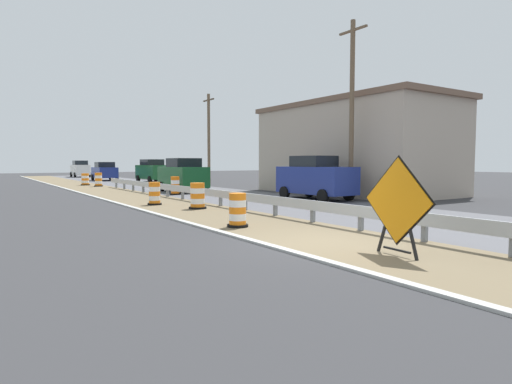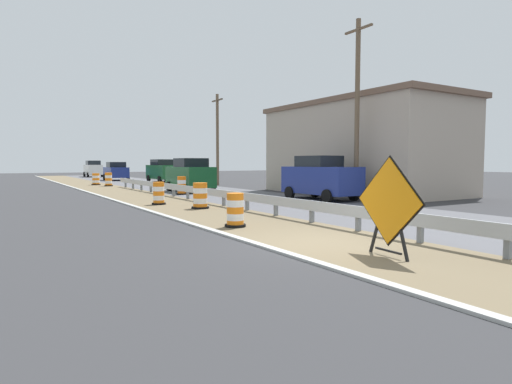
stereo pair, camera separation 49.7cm
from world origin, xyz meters
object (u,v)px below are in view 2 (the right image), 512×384
traffic_barrel_far (182,186)px  traffic_barrel_mid (159,194)px  traffic_barrel_close (200,197)px  car_trailing_far_lane (93,169)px  traffic_barrel_farthest (96,180)px  car_lead_near_lane (190,175)px  car_lead_far_lane (116,171)px  warning_sign_diamond (389,204)px  car_mid_far_lane (321,178)px  utility_pole_near (357,108)px  car_trailing_near_lane (163,171)px  traffic_barrel_farther (109,180)px  utility_pole_mid (217,138)px  traffic_barrel_nearest (235,212)px

traffic_barrel_far → traffic_barrel_mid: bearing=-121.6°
traffic_barrel_close → car_trailing_far_lane: size_ratio=0.23×
traffic_barrel_farthest → car_lead_near_lane: car_lead_near_lane is taller
car_lead_far_lane → car_trailing_far_lane: car_trailing_far_lane is taller
warning_sign_diamond → car_mid_far_lane: bearing=-119.2°
traffic_barrel_close → utility_pole_near: 9.26m
car_trailing_near_lane → traffic_barrel_farthest: bearing=-70.3°
traffic_barrel_farther → traffic_barrel_far: bearing=-82.2°
car_lead_near_lane → utility_pole_mid: (5.05, 6.10, 2.84)m
warning_sign_diamond → car_lead_far_lane: warning_sign_diamond is taller
utility_pole_mid → traffic_barrel_farther: bearing=156.8°
warning_sign_diamond → traffic_barrel_farthest: (0.70, 32.20, -0.63)m
traffic_barrel_close → traffic_barrel_mid: traffic_barrel_close is taller
traffic_barrel_close → car_lead_near_lane: size_ratio=0.26×
car_trailing_far_lane → car_lead_far_lane: bearing=-179.0°
car_lead_near_lane → car_lead_far_lane: 20.83m
traffic_barrel_nearest → car_lead_far_lane: size_ratio=0.24×
car_trailing_near_lane → utility_pole_near: bearing=0.6°
warning_sign_diamond → traffic_barrel_farthest: warning_sign_diamond is taller
warning_sign_diamond → car_lead_near_lane: size_ratio=0.51×
traffic_barrel_nearest → car_trailing_near_lane: 30.92m
traffic_barrel_farthest → car_lead_near_lane: 12.51m
traffic_barrel_mid → car_mid_far_lane: (7.95, -1.86, 0.66)m
car_lead_near_lane → car_trailing_far_lane: bearing=-1.2°
traffic_barrel_nearest → traffic_barrel_farthest: traffic_barrel_nearest is taller
traffic_barrel_far → car_trailing_near_lane: car_trailing_near_lane is taller
utility_pole_near → traffic_barrel_nearest: bearing=-154.0°
traffic_barrel_nearest → car_trailing_near_lane: size_ratio=0.22×
car_trailing_near_lane → utility_pole_near: 25.45m
car_trailing_far_lane → car_lead_near_lane: bearing=-178.9°
car_mid_far_lane → utility_pole_near: bearing=41.2°
traffic_barrel_close → car_lead_near_lane: (3.71, 9.83, 0.61)m
warning_sign_diamond → traffic_barrel_far: bearing=-93.6°
car_trailing_near_lane → car_trailing_far_lane: size_ratio=1.00×
car_trailing_near_lane → car_lead_far_lane: car_trailing_near_lane is taller
traffic_barrel_nearest → utility_pole_near: utility_pole_near is taller
warning_sign_diamond → utility_pole_mid: utility_pole_mid is taller
car_mid_far_lane → traffic_barrel_farthest: bearing=-164.0°
traffic_barrel_nearest → traffic_barrel_far: 13.40m
traffic_barrel_close → utility_pole_mid: utility_pole_mid is taller
traffic_barrel_nearest → car_trailing_far_lane: 49.41m
traffic_barrel_farthest → warning_sign_diamond: bearing=-91.2°
car_mid_far_lane → traffic_barrel_far: bearing=-147.9°
traffic_barrel_close → traffic_barrel_mid: bearing=109.5°
car_lead_near_lane → car_trailing_near_lane: bearing=-13.2°
warning_sign_diamond → utility_pole_near: size_ratio=0.23×
warning_sign_diamond → traffic_barrel_close: (0.53, 10.39, -0.59)m
traffic_barrel_mid → car_lead_near_lane: car_lead_near_lane is taller
utility_pole_near → utility_pole_mid: 16.56m
traffic_barrel_mid → traffic_barrel_farther: bearing=84.7°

